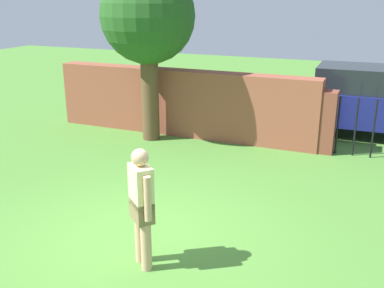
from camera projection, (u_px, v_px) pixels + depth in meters
ground_plane at (139, 236)px, 6.67m from camera, size 40.00×40.00×0.00m
brick_wall at (182, 103)px, 11.27m from camera, size 6.78×0.50×1.64m
tree at (148, 19)px, 10.26m from camera, size 2.18×2.18×4.03m
person at (142, 203)px, 5.67m from camera, size 0.43×0.40×1.62m
fence_gate at (383, 128)px, 9.57m from camera, size 2.83×0.44×1.40m
car at (357, 100)px, 11.32m from camera, size 4.23×1.98×1.72m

